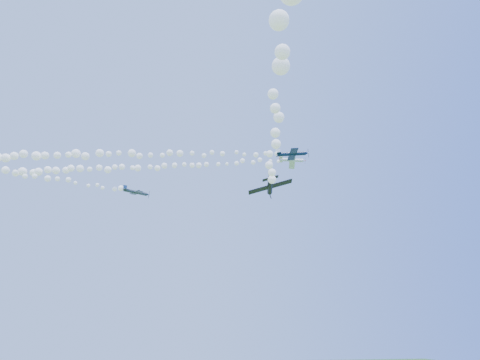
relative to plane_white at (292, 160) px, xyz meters
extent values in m
cylinder|color=white|center=(-0.20, 0.05, 0.01)|extent=(5.61, 0.95, 1.27)
cone|color=white|center=(2.69, -0.74, -0.25)|extent=(0.73, 0.77, 0.81)
cone|color=#AD1B13|center=(3.09, -0.84, -0.29)|extent=(0.31, 0.27, 0.29)
cube|color=black|center=(2.98, -0.82, -0.28)|extent=(0.33, 0.49, 1.73)
cube|color=white|center=(0.01, -0.03, -0.11)|extent=(2.96, 6.83, 1.86)
cube|color=white|center=(-2.59, 0.72, 0.28)|extent=(1.33, 2.48, 0.71)
cube|color=#AD1B13|center=(-2.58, 0.84, 0.78)|extent=(1.02, 0.54, 1.17)
sphere|color=black|center=(0.61, -0.08, 0.28)|extent=(0.89, 0.94, 0.86)
cylinder|color=#0E1F3E|center=(-2.62, -7.82, -2.02)|extent=(6.34, 2.45, 1.20)
cone|color=#0E1F3E|center=(0.72, -8.42, -1.85)|extent=(0.96, 1.00, 0.88)
cone|color=white|center=(1.18, -8.51, -1.82)|extent=(0.39, 0.37, 0.31)
cube|color=black|center=(1.06, -8.49, -1.83)|extent=(0.20, 0.28, 1.99)
cube|color=#0E1F3E|center=(-2.36, -7.85, -2.13)|extent=(2.90, 7.90, 0.82)
cube|color=#0E1F3E|center=(-5.41, -7.31, -2.11)|extent=(1.35, 2.84, 0.34)
cube|color=white|center=(-5.52, -7.34, -1.54)|extent=(1.07, 0.35, 1.31)
sphere|color=black|center=(-1.78, -8.00, -1.58)|extent=(0.92, 0.92, 0.85)
cylinder|color=#323C48|center=(-36.35, 2.86, -9.33)|extent=(5.40, 1.75, 0.96)
cone|color=#323C48|center=(-33.65, 3.89, -9.44)|extent=(0.77, 0.83, 0.74)
cone|color=navy|center=(-33.28, 4.04, -9.46)|extent=(0.32, 0.30, 0.26)
cube|color=black|center=(-33.38, 4.00, -9.45)|extent=(0.25, 0.38, 1.68)
cube|color=#323C48|center=(-36.15, 2.96, -9.44)|extent=(3.53, 6.56, 1.32)
cube|color=#323C48|center=(-38.58, 2.00, -9.19)|extent=(1.51, 2.41, 0.50)
cube|color=navy|center=(-38.60, 1.90, -8.71)|extent=(0.92, 0.53, 1.10)
sphere|color=black|center=(-35.61, 3.08, -9.03)|extent=(0.88, 0.91, 0.77)
cylinder|color=black|center=(-13.14, -29.00, -17.53)|extent=(1.16, 5.77, 1.16)
cone|color=black|center=(-12.48, -26.00, -17.72)|extent=(0.81, 0.76, 0.81)
cone|color=yellow|center=(-12.39, -25.58, -17.75)|extent=(0.29, 0.32, 0.29)
cube|color=black|center=(-12.42, -25.69, -17.74)|extent=(0.59, 0.28, 1.77)
cube|color=black|center=(-13.06, -28.79, -17.65)|extent=(6.96, 2.73, 2.14)
cube|color=black|center=(-13.70, -31.49, -17.32)|extent=(2.52, 1.26, 0.80)
cube|color=yellow|center=(-13.85, -31.51, -16.81)|extent=(0.56, 1.03, 1.17)
sphere|color=black|center=(-13.06, -28.18, -17.23)|extent=(0.96, 0.88, 0.89)
camera|label=1|loc=(-27.73, -85.66, -38.32)|focal=30.00mm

